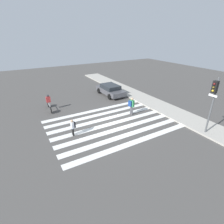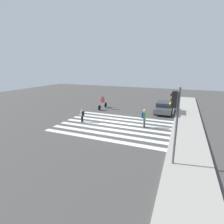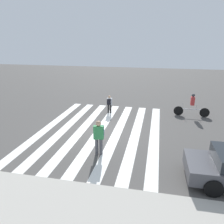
% 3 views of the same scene
% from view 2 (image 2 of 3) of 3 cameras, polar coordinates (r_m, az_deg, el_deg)
% --- Properties ---
extents(ground_plane, '(60.00, 60.00, 0.00)m').
position_cam_2_polar(ground_plane, '(16.07, 0.64, -4.48)').
color(ground_plane, '#4C4947').
extents(sidewalk_curb, '(36.00, 2.50, 0.14)m').
position_cam_2_polar(sidewalk_curb, '(15.04, 23.51, -6.86)').
color(sidewalk_curb, '#ADA89E').
rests_on(sidewalk_curb, ground_plane).
extents(crosswalk_stripes, '(6.87, 10.00, 0.01)m').
position_cam_2_polar(crosswalk_stripes, '(16.06, 0.64, -4.47)').
color(crosswalk_stripes, white).
rests_on(crosswalk_stripes, ground_plane).
extents(traffic_light, '(0.60, 0.50, 4.30)m').
position_cam_2_polar(traffic_light, '(9.45, 19.85, -0.14)').
color(traffic_light, '#515456').
rests_on(traffic_light, ground_plane).
extents(pedestrian_child_with_backpack, '(0.49, 0.43, 1.66)m').
position_cam_2_polar(pedestrian_child_with_backpack, '(15.70, 10.44, -1.48)').
color(pedestrian_child_with_backpack, '#4C4C51').
rests_on(pedestrian_child_with_backpack, ground_plane).
extents(pedestrian_adult_tall_backpack, '(0.37, 0.31, 1.30)m').
position_cam_2_polar(pedestrian_adult_tall_backpack, '(17.15, -9.71, -0.79)').
color(pedestrian_adult_tall_backpack, black).
rests_on(pedestrian_adult_tall_backpack, ground_plane).
extents(cyclist_near_curb, '(2.37, 0.41, 1.60)m').
position_cam_2_polar(cyclist_near_curb, '(22.22, -3.09, 3.25)').
color(cyclist_near_curb, black).
rests_on(cyclist_near_curb, ground_plane).
extents(car_parked_far_curb, '(4.32, 2.02, 1.28)m').
position_cam_2_polar(car_parked_far_curb, '(21.24, 16.67, 1.57)').
color(car_parked_far_curb, '#4C4C51').
rests_on(car_parked_far_curb, ground_plane).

